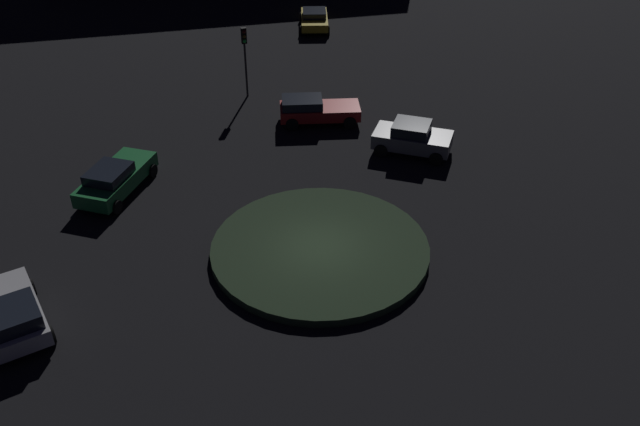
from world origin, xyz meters
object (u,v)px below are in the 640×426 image
(car_silver, at_px, (12,314))
(car_green, at_px, (115,178))
(traffic_light_east, at_px, (245,48))
(car_yellow, at_px, (314,19))
(car_grey, at_px, (412,138))
(car_red, at_px, (316,109))

(car_silver, relative_size, car_green, 0.90)
(car_silver, xyz_separation_m, car_green, (9.11, -0.91, 0.01))
(car_silver, distance_m, traffic_light_east, 20.81)
(car_yellow, height_order, car_grey, car_grey)
(car_red, height_order, car_green, car_green)
(car_yellow, xyz_separation_m, car_grey, (-18.50, -5.89, 0.11))
(car_silver, height_order, traffic_light_east, traffic_light_east)
(car_red, distance_m, car_green, 11.62)
(car_red, xyz_separation_m, traffic_light_east, (3.22, 4.19, 2.17))
(car_red, distance_m, traffic_light_east, 5.71)
(car_grey, height_order, car_silver, car_grey)
(car_grey, xyz_separation_m, car_green, (-4.48, 13.79, -0.06))
(car_grey, relative_size, traffic_light_east, 1.02)
(car_green, bearing_deg, car_silver, -171.66)
(car_red, relative_size, car_silver, 1.03)
(car_yellow, relative_size, traffic_light_east, 1.05)
(car_red, bearing_deg, car_grey, -38.40)
(traffic_light_east, bearing_deg, car_yellow, 146.45)
(car_grey, height_order, car_green, car_grey)
(car_yellow, bearing_deg, car_grey, -166.59)
(car_grey, bearing_deg, car_green, -146.98)
(traffic_light_east, bearing_deg, car_green, -41.21)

